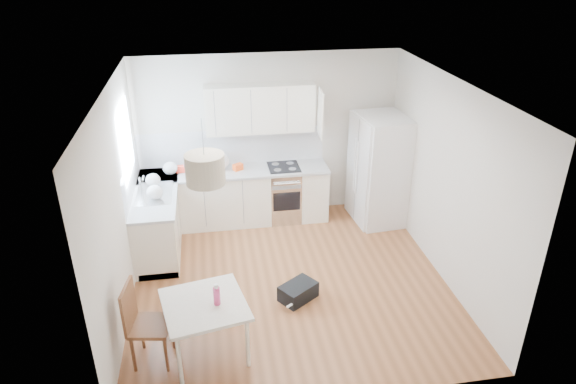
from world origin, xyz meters
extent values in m
plane|color=brown|center=(0.00, 0.00, 0.00)|extent=(4.20, 4.20, 0.00)
plane|color=white|center=(0.00, 0.00, 2.70)|extent=(4.20, 4.20, 0.00)
plane|color=beige|center=(0.00, 2.10, 1.35)|extent=(4.20, 0.00, 4.20)
plane|color=beige|center=(-2.10, 0.00, 1.35)|extent=(0.00, 4.20, 4.20)
plane|color=beige|center=(2.10, 0.00, 1.35)|extent=(0.00, 4.20, 4.20)
cube|color=#BFE0F9|center=(-2.09, 1.15, 1.75)|extent=(0.02, 1.00, 1.00)
cube|color=white|center=(-0.60, 1.80, 0.44)|extent=(3.00, 0.60, 0.88)
cube|color=white|center=(-1.80, 1.20, 0.44)|extent=(0.60, 1.80, 0.88)
cube|color=#B2B5B7|center=(-0.60, 1.80, 0.90)|extent=(3.02, 0.64, 0.04)
cube|color=#B2B5B7|center=(-1.80, 1.20, 0.90)|extent=(0.64, 1.82, 0.04)
cube|color=white|center=(-0.60, 2.09, 1.21)|extent=(3.00, 0.01, 0.58)
cube|color=white|center=(-2.09, 1.20, 1.21)|extent=(0.01, 1.80, 0.58)
cube|color=white|center=(-0.15, 1.94, 1.88)|extent=(1.70, 0.32, 0.75)
cube|color=beige|center=(-1.14, -1.20, 0.66)|extent=(1.02, 1.02, 0.04)
cylinder|color=white|center=(-1.42, -1.64, 0.32)|extent=(0.05, 0.05, 0.64)
cylinder|color=white|center=(-0.71, -1.49, 0.32)|extent=(0.05, 0.05, 0.64)
cylinder|color=white|center=(-1.57, -0.92, 0.32)|extent=(0.05, 0.05, 0.64)
cylinder|color=white|center=(-0.85, -0.77, 0.32)|extent=(0.05, 0.05, 0.64)
cylinder|color=#D53B74|center=(-1.00, -1.24, 0.81)|extent=(0.08, 0.08, 0.26)
cube|color=black|center=(0.04, -0.41, 0.11)|extent=(0.56, 0.52, 0.22)
cylinder|color=beige|center=(-1.02, -1.03, 2.18)|extent=(0.50, 0.50, 0.31)
ellipsoid|color=white|center=(-1.59, 1.81, 1.02)|extent=(0.23, 0.19, 0.20)
ellipsoid|color=white|center=(-1.25, 1.83, 1.04)|extent=(0.27, 0.23, 0.24)
ellipsoid|color=white|center=(-0.82, 1.89, 1.06)|extent=(0.31, 0.26, 0.28)
ellipsoid|color=white|center=(-1.83, 1.41, 1.02)|extent=(0.22, 0.19, 0.20)
ellipsoid|color=white|center=(-1.77, 0.97, 1.02)|extent=(0.23, 0.20, 0.21)
cube|color=#FA5116|center=(-0.54, 1.81, 0.97)|extent=(0.18, 0.16, 0.10)
cube|color=orange|center=(-0.94, 1.77, 0.98)|extent=(0.20, 0.19, 0.12)
cube|color=red|center=(-1.43, 1.87, 0.97)|extent=(0.16, 0.11, 0.10)
camera|label=1|loc=(-0.96, -5.74, 4.19)|focal=32.00mm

